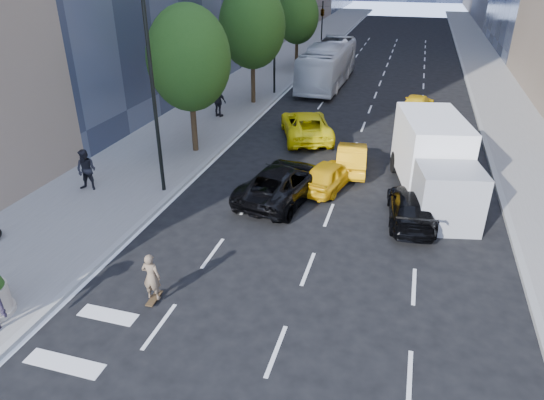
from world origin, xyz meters
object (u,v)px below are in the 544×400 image
(black_sedan_mercedes, at_px, (411,207))
(box_truck, at_px, (434,161))
(city_bus, at_px, (328,64))
(skateboarder, at_px, (152,280))
(black_sedan_lincoln, at_px, (283,182))

(black_sedan_mercedes, height_order, box_truck, box_truck)
(black_sedan_mercedes, relative_size, city_bus, 0.36)
(skateboarder, distance_m, city_bus, 29.41)
(skateboarder, bearing_deg, black_sedan_lincoln, -106.61)
(city_bus, bearing_deg, box_truck, -66.60)
(city_bus, bearing_deg, black_sedan_mercedes, -70.74)
(black_sedan_lincoln, relative_size, city_bus, 0.46)
(box_truck, bearing_deg, black_sedan_lincoln, -174.23)
(city_bus, bearing_deg, black_sedan_lincoln, -84.14)
(skateboarder, relative_size, black_sedan_lincoln, 0.29)
(black_sedan_mercedes, relative_size, box_truck, 0.59)
(black_sedan_mercedes, xyz_separation_m, city_bus, (-7.40, 21.99, 1.03))
(box_truck, bearing_deg, black_sedan_mercedes, -117.93)
(box_truck, bearing_deg, skateboarder, -141.20)
(city_bus, relative_size, box_truck, 1.63)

